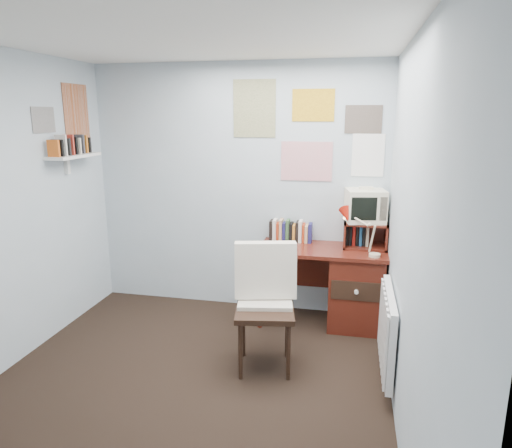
{
  "coord_description": "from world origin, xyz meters",
  "views": [
    {
      "loc": [
        1.14,
        -2.72,
        2.0
      ],
      "look_at": [
        0.36,
        0.96,
        1.09
      ],
      "focal_mm": 32.0,
      "sensor_mm": 36.0,
      "label": 1
    }
  ],
  "objects_px": {
    "crt_tv": "(365,204)",
    "desk": "(350,285)",
    "desk_chair": "(265,311)",
    "radiator": "(388,331)",
    "wall_shelf": "(74,156)",
    "tv_riser": "(365,234)",
    "desk_lamp": "(376,237)"
  },
  "relations": [
    {
      "from": "desk_chair",
      "to": "desk",
      "type": "bearing_deg",
      "value": 45.07
    },
    {
      "from": "desk_chair",
      "to": "radiator",
      "type": "xyz_separation_m",
      "value": [
        0.94,
        -0.0,
        -0.07
      ]
    },
    {
      "from": "desk",
      "to": "radiator",
      "type": "distance_m",
      "value": 0.97
    },
    {
      "from": "tv_riser",
      "to": "wall_shelf",
      "type": "height_order",
      "value": "wall_shelf"
    },
    {
      "from": "desk",
      "to": "desk_lamp",
      "type": "bearing_deg",
      "value": -41.45
    },
    {
      "from": "desk",
      "to": "wall_shelf",
      "type": "height_order",
      "value": "wall_shelf"
    },
    {
      "from": "desk_chair",
      "to": "desk_lamp",
      "type": "height_order",
      "value": "desk_lamp"
    },
    {
      "from": "crt_tv",
      "to": "radiator",
      "type": "relative_size",
      "value": 0.44
    },
    {
      "from": "desk_lamp",
      "to": "radiator",
      "type": "relative_size",
      "value": 0.46
    },
    {
      "from": "crt_tv",
      "to": "desk_lamp",
      "type": "bearing_deg",
      "value": -82.54
    },
    {
      "from": "tv_riser",
      "to": "desk_chair",
      "type": "bearing_deg",
      "value": -126.48
    },
    {
      "from": "desk",
      "to": "tv_riser",
      "type": "xyz_separation_m",
      "value": [
        0.12,
        0.11,
        0.48
      ]
    },
    {
      "from": "desk",
      "to": "wall_shelf",
      "type": "relative_size",
      "value": 1.94
    },
    {
      "from": "tv_riser",
      "to": "radiator",
      "type": "height_order",
      "value": "tv_riser"
    },
    {
      "from": "radiator",
      "to": "wall_shelf",
      "type": "distance_m",
      "value": 3.15
    },
    {
      "from": "desk",
      "to": "desk_chair",
      "type": "distance_m",
      "value": 1.14
    },
    {
      "from": "tv_riser",
      "to": "radiator",
      "type": "xyz_separation_m",
      "value": [
        0.17,
        -1.04,
        -0.47
      ]
    },
    {
      "from": "desk_chair",
      "to": "wall_shelf",
      "type": "bearing_deg",
      "value": 154.09
    },
    {
      "from": "desk_lamp",
      "to": "wall_shelf",
      "type": "relative_size",
      "value": 0.59
    },
    {
      "from": "desk_chair",
      "to": "radiator",
      "type": "bearing_deg",
      "value": -9.99
    },
    {
      "from": "desk_lamp",
      "to": "radiator",
      "type": "distance_m",
      "value": 0.92
    },
    {
      "from": "desk_lamp",
      "to": "tv_riser",
      "type": "height_order",
      "value": "desk_lamp"
    },
    {
      "from": "desk",
      "to": "crt_tv",
      "type": "distance_m",
      "value": 0.79
    },
    {
      "from": "desk_chair",
      "to": "wall_shelf",
      "type": "relative_size",
      "value": 1.57
    },
    {
      "from": "desk",
      "to": "tv_riser",
      "type": "height_order",
      "value": "tv_riser"
    },
    {
      "from": "desk",
      "to": "tv_riser",
      "type": "relative_size",
      "value": 3.0
    },
    {
      "from": "crt_tv",
      "to": "desk",
      "type": "bearing_deg",
      "value": -138.64
    },
    {
      "from": "desk_chair",
      "to": "tv_riser",
      "type": "height_order",
      "value": "tv_riser"
    },
    {
      "from": "tv_riser",
      "to": "radiator",
      "type": "relative_size",
      "value": 0.5
    },
    {
      "from": "desk",
      "to": "desk_lamp",
      "type": "distance_m",
      "value": 0.6
    },
    {
      "from": "desk_lamp",
      "to": "radiator",
      "type": "bearing_deg",
      "value": -67.08
    },
    {
      "from": "desk",
      "to": "radiator",
      "type": "height_order",
      "value": "desk"
    }
  ]
}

